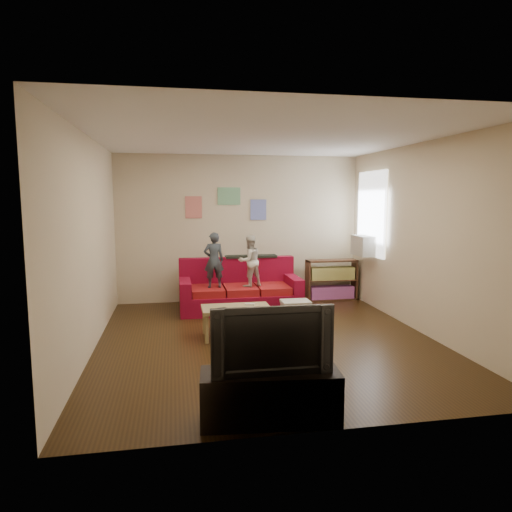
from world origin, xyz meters
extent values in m
cube|color=#33200C|center=(0.00, 0.00, -0.01)|extent=(4.50, 5.00, 0.01)
cube|color=white|center=(0.00, 0.00, 2.71)|extent=(4.50, 5.00, 0.01)
cube|color=beige|center=(0.00, 2.50, 1.35)|extent=(4.50, 0.01, 2.70)
cube|color=beige|center=(0.00, -2.50, 1.35)|extent=(4.50, 0.01, 2.70)
cube|color=beige|center=(-2.25, 0.00, 1.35)|extent=(0.01, 5.00, 2.70)
cube|color=beige|center=(2.25, 0.00, 1.35)|extent=(0.01, 5.00, 2.70)
cube|color=maroon|center=(-0.12, 1.70, 0.15)|extent=(2.05, 0.92, 0.31)
cube|color=maroon|center=(-0.12, 2.06, 0.59)|extent=(2.05, 0.18, 0.56)
cube|color=maroon|center=(-1.05, 1.70, 0.43)|extent=(0.18, 0.92, 0.26)
cube|color=maroon|center=(0.81, 1.70, 0.43)|extent=(0.18, 0.92, 0.26)
cube|color=maroon|center=(-0.68, 1.62, 0.37)|extent=(0.53, 0.70, 0.12)
cube|color=maroon|center=(-0.12, 1.62, 0.37)|extent=(0.53, 0.70, 0.12)
cube|color=maroon|center=(0.44, 1.62, 0.37)|extent=(0.53, 0.70, 0.12)
cube|color=black|center=(0.14, 2.06, 0.88)|extent=(0.92, 0.23, 0.04)
imported|color=#2F373F|center=(-0.57, 1.60, 0.89)|extent=(0.35, 0.24, 0.93)
imported|color=beige|center=(0.03, 1.60, 0.86)|extent=(0.52, 0.47, 0.87)
cube|color=tan|center=(-0.39, 0.20, 0.40)|extent=(0.94, 0.52, 0.05)
cylinder|color=tan|center=(-0.81, -0.01, 0.19)|extent=(0.06, 0.06, 0.38)
cylinder|color=tan|center=(0.04, -0.01, 0.19)|extent=(0.06, 0.06, 0.38)
cylinder|color=tan|center=(-0.81, 0.41, 0.19)|extent=(0.06, 0.06, 0.38)
cylinder|color=tan|center=(0.04, 0.41, 0.19)|extent=(0.06, 0.06, 0.38)
cube|color=black|center=(-0.64, 0.08, 0.44)|extent=(0.21, 0.12, 0.02)
cube|color=white|center=(-0.19, 0.25, 0.44)|extent=(0.14, 0.08, 0.03)
cube|color=#4B2D1B|center=(1.24, 2.19, 0.38)|extent=(0.03, 0.29, 0.76)
cube|color=#4B2D1B|center=(2.16, 2.19, 0.38)|extent=(0.03, 0.29, 0.76)
cube|color=#4B2D1B|center=(1.70, 2.19, 0.01)|extent=(0.95, 0.29, 0.03)
cube|color=#4B2D1B|center=(1.70, 2.19, 0.75)|extent=(0.95, 0.29, 0.03)
cube|color=#4B2D1B|center=(1.70, 2.19, 0.38)|extent=(0.90, 0.29, 0.02)
cube|color=#8C3F8A|center=(1.70, 2.19, 0.14)|extent=(0.84, 0.24, 0.23)
cube|color=olive|center=(1.70, 2.19, 0.51)|extent=(0.84, 0.24, 0.23)
cube|color=white|center=(2.22, 1.65, 1.64)|extent=(0.04, 1.08, 1.48)
cube|color=#B7B2A3|center=(2.10, 1.65, 1.08)|extent=(0.28, 0.55, 0.35)
cube|color=#D87266|center=(-0.85, 2.48, 1.75)|extent=(0.30, 0.01, 0.40)
cube|color=#72B27F|center=(-0.20, 2.48, 1.95)|extent=(0.42, 0.01, 0.32)
cube|color=#727FCC|center=(0.35, 2.48, 1.70)|extent=(0.30, 0.01, 0.38)
cube|color=beige|center=(0.66, 0.92, 0.13)|extent=(0.43, 0.32, 0.26)
cube|color=beige|center=(0.66, 0.92, 0.28)|extent=(0.45, 0.34, 0.05)
cube|color=black|center=(0.66, 0.75, 0.14)|extent=(0.19, 0.00, 0.06)
cube|color=black|center=(-0.43, -2.25, 0.22)|extent=(1.23, 0.51, 0.45)
imported|color=black|center=(-0.43, -2.25, 0.75)|extent=(1.03, 0.15, 0.59)
sphere|color=silver|center=(0.82, 1.05, 0.05)|extent=(0.12, 0.12, 0.10)
camera|label=1|loc=(-1.22, -5.91, 1.93)|focal=32.00mm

